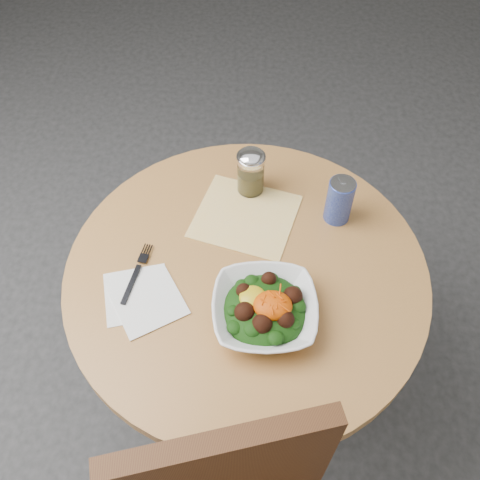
# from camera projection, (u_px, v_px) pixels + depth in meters

# --- Properties ---
(ground) EXTENTS (6.00, 6.00, 0.00)m
(ground) POSITION_uv_depth(u_px,v_px,m) (244.00, 386.00, 1.92)
(ground) COLOR #29292C
(ground) RESTS_ON ground
(table) EXTENTS (0.90, 0.90, 0.75)m
(table) POSITION_uv_depth(u_px,v_px,m) (246.00, 309.00, 1.48)
(table) COLOR black
(table) RESTS_ON ground
(cloth_napkin) EXTENTS (0.31, 0.30, 0.00)m
(cloth_napkin) POSITION_uv_depth(u_px,v_px,m) (245.00, 216.00, 1.42)
(cloth_napkin) COLOR orange
(cloth_napkin) RESTS_ON table
(paper_napkins) EXTENTS (0.23, 0.22, 0.00)m
(paper_napkins) POSITION_uv_depth(u_px,v_px,m) (143.00, 298.00, 1.27)
(paper_napkins) COLOR white
(paper_napkins) RESTS_ON table
(salad_bowl) EXTENTS (0.25, 0.25, 0.09)m
(salad_bowl) POSITION_uv_depth(u_px,v_px,m) (265.00, 310.00, 1.21)
(salad_bowl) COLOR white
(salad_bowl) RESTS_ON table
(fork) EXTENTS (0.05, 0.18, 0.00)m
(fork) POSITION_uv_depth(u_px,v_px,m) (137.00, 271.00, 1.31)
(fork) COLOR black
(fork) RESTS_ON table
(spice_shaker) EXTENTS (0.08, 0.08, 0.14)m
(spice_shaker) POSITION_uv_depth(u_px,v_px,m) (251.00, 172.00, 1.43)
(spice_shaker) COLOR silver
(spice_shaker) RESTS_ON table
(beverage_can) EXTENTS (0.07, 0.07, 0.13)m
(beverage_can) POSITION_uv_depth(u_px,v_px,m) (339.00, 200.00, 1.37)
(beverage_can) COLOR #0D1A92
(beverage_can) RESTS_ON table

